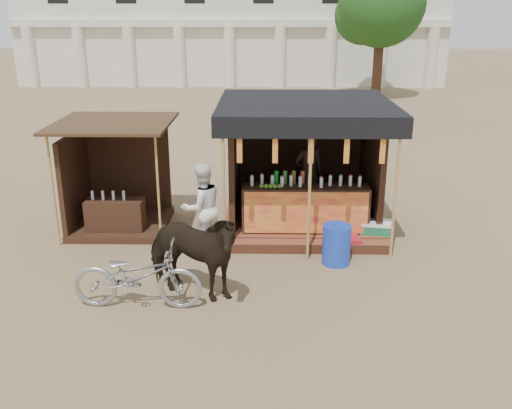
{
  "coord_description": "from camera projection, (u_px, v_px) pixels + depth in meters",
  "views": [
    {
      "loc": [
        0.18,
        -8.57,
        4.64
      ],
      "look_at": [
        0.0,
        1.6,
        1.1
      ],
      "focal_mm": 40.0,
      "sensor_mm": 36.0,
      "label": 1
    }
  ],
  "objects": [
    {
      "name": "cooler",
      "position": [
        375.0,
        232.0,
        11.79
      ],
      "size": [
        0.71,
        0.54,
        0.46
      ],
      "color": "#197346",
      "rests_on": "ground"
    },
    {
      "name": "background_building",
      "position": [
        233.0,
        17.0,
        36.62
      ],
      "size": [
        26.0,
        7.45,
        8.18
      ],
      "color": "silver",
      "rests_on": "ground"
    },
    {
      "name": "red_crate",
      "position": [
        349.0,
        244.0,
        11.43
      ],
      "size": [
        0.47,
        0.48,
        0.27
      ],
      "primitive_type": "cube",
      "rotation": [
        0.0,
        0.0,
        0.15
      ],
      "color": "#A61B23",
      "rests_on": "ground"
    },
    {
      "name": "cow",
      "position": [
        191.0,
        254.0,
        9.38
      ],
      "size": [
        2.05,
        1.54,
        1.57
      ],
      "primitive_type": "imported",
      "rotation": [
        0.0,
        0.0,
        1.15
      ],
      "color": "black",
      "rests_on": "ground"
    },
    {
      "name": "secondary_stall",
      "position": [
        113.0,
        190.0,
        12.45
      ],
      "size": [
        2.4,
        2.4,
        2.38
      ],
      "color": "#361F13",
      "rests_on": "ground"
    },
    {
      "name": "ground",
      "position": [
        254.0,
        297.0,
        9.62
      ],
      "size": [
        120.0,
        120.0,
        0.0
      ],
      "primitive_type": "plane",
      "color": "#846B4C",
      "rests_on": "ground"
    },
    {
      "name": "main_stall",
      "position": [
        304.0,
        181.0,
        12.44
      ],
      "size": [
        3.6,
        3.61,
        2.78
      ],
      "color": "brown",
      "rests_on": "ground"
    },
    {
      "name": "tree",
      "position": [
        377.0,
        7.0,
        28.91
      ],
      "size": [
        4.5,
        4.4,
        7.0
      ],
      "color": "#382314",
      "rests_on": "ground"
    },
    {
      "name": "blue_barrel",
      "position": [
        336.0,
        245.0,
        10.77
      ],
      "size": [
        0.69,
        0.69,
        0.77
      ],
      "primitive_type": "cylinder",
      "rotation": [
        0.0,
        0.0,
        0.35
      ],
      "color": "#193CC0",
      "rests_on": "ground"
    },
    {
      "name": "bystander",
      "position": [
        202.0,
        207.0,
        11.23
      ],
      "size": [
        1.09,
        1.03,
        1.79
      ],
      "primitive_type": "imported",
      "rotation": [
        0.0,
        0.0,
        3.68
      ],
      "color": "white",
      "rests_on": "ground"
    },
    {
      "name": "motorbike",
      "position": [
        137.0,
        276.0,
        9.14
      ],
      "size": [
        2.1,
        0.77,
        1.09
      ],
      "primitive_type": "imported",
      "rotation": [
        0.0,
        0.0,
        1.55
      ],
      "color": "#9A9AA3",
      "rests_on": "ground"
    }
  ]
}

